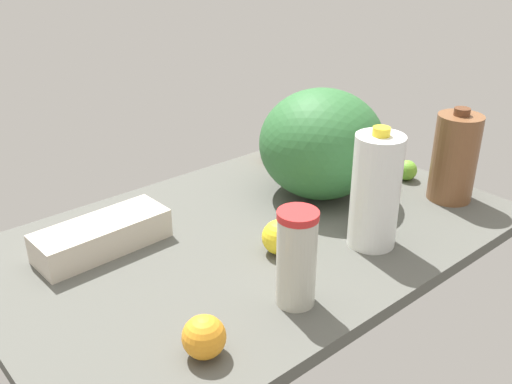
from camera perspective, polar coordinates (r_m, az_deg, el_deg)
countertop at (r=133.64cm, az=0.00°, el=-4.45°), size 120.00×76.00×3.00cm
milk_jug at (r=124.74cm, az=11.86°, el=0.09°), size 10.56×10.56×27.25cm
egg_carton at (r=128.66cm, az=-15.12°, el=-4.23°), size 29.40×12.01×6.68cm
chocolate_milk_jug at (r=151.96cm, az=19.25°, el=3.27°), size 11.19×11.19×24.21cm
tumbler_cup at (r=104.89cm, az=4.07°, el=-6.61°), size 7.64×7.64×19.23cm
watermelon at (r=146.14cm, az=6.56°, el=4.82°), size 31.80×31.80×27.91cm
lemon_far_back at (r=122.82cm, az=2.35°, el=-4.52°), size 7.66×7.66×7.66cm
lime_near_front at (r=162.94cm, az=14.85°, el=2.12°), size 5.61×5.61×5.61cm
orange_beside_bowl at (r=169.54cm, az=1.95°, el=4.53°), size 8.91×8.91×8.91cm
orange_by_jug at (r=96.68cm, az=-5.22°, el=-14.23°), size 7.43×7.43×7.43cm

